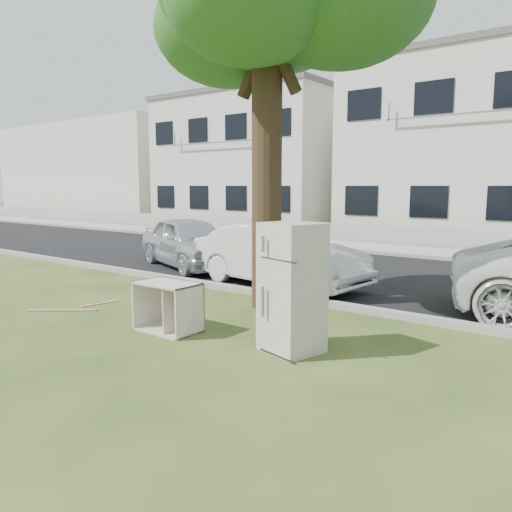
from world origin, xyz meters
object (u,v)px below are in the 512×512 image
Objects in this scene: fridge at (292,288)px; car_left at (190,242)px; car_center at (279,255)px; cabinet at (168,307)px.

car_left is (-6.04, 4.18, -0.17)m from fridge.
cabinet is at bearing -164.01° from car_center.
fridge is at bearing -103.14° from car_left.
fridge is 1.79× the size of cabinet.
fridge reaches higher than car_left.
fridge is 7.34m from car_left.
cabinet is 0.24× the size of car_left.
car_center is (-0.65, 3.88, 0.31)m from cabinet.
cabinet is 3.94m from car_center.
car_left is at bearing 131.45° from cabinet.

